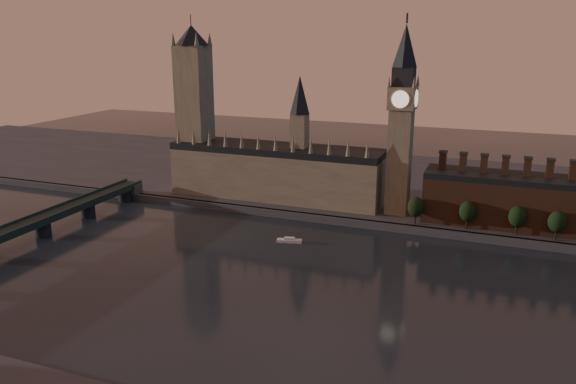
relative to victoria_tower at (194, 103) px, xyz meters
name	(u,v)px	position (x,y,z in m)	size (l,w,h in m)	color
ground	(318,299)	(120.00, -115.00, -59.09)	(900.00, 900.00, 0.00)	black
north_bank	(400,185)	(120.00, 63.04, -57.09)	(900.00, 182.00, 4.00)	#46454A
palace_of_westminster	(277,169)	(55.59, -0.09, -37.46)	(130.00, 30.30, 74.00)	gray
victoria_tower	(194,103)	(0.00, 0.00, 0.00)	(24.00, 24.00, 108.00)	gray
big_ben	(402,119)	(130.00, -5.00, -2.26)	(15.00, 15.00, 107.00)	gray
chimney_block	(534,202)	(200.00, -5.00, -41.27)	(110.00, 25.00, 37.00)	brown
embankment_tree_0	(416,207)	(142.71, -21.22, -45.62)	(8.60, 8.60, 14.88)	black
embankment_tree_1	(468,211)	(168.63, -19.51, -45.62)	(8.60, 8.60, 14.88)	black
embankment_tree_2	(517,217)	(192.31, -19.64, -45.62)	(8.60, 8.60, 14.88)	black
embankment_tree_3	(557,222)	(210.17, -20.98, -45.62)	(8.60, 8.60, 14.88)	black
westminster_bridge	(11,235)	(-35.00, -117.70, -51.65)	(14.00, 200.00, 11.55)	#1E2E28
river_boat	(289,240)	(86.80, -60.46, -58.13)	(13.01, 6.31, 2.51)	silver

